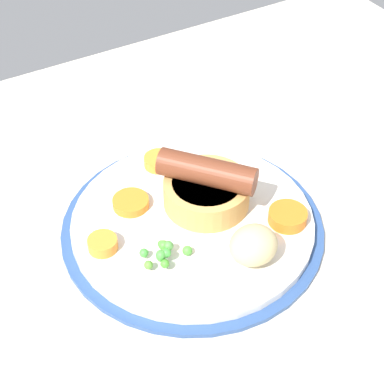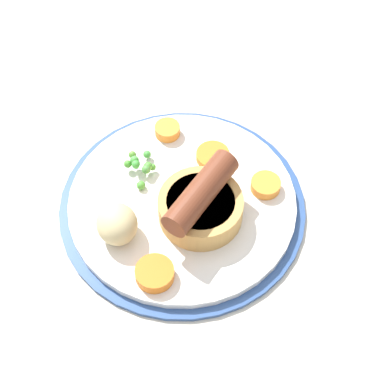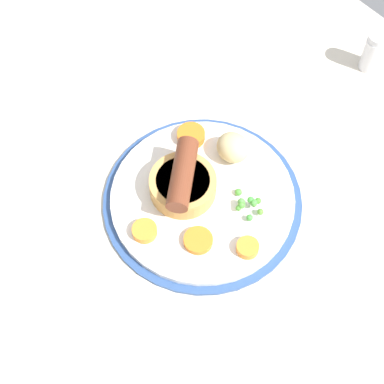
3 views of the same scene
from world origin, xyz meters
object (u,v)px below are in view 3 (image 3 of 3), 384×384
(pea_pile, at_px, (248,204))
(salt_shaker, at_px, (373,52))
(dinner_plate, at_px, (202,200))
(potato_chunk_0, at_px, (233,147))
(sausage_pudding, at_px, (183,182))
(carrot_slice_1, at_px, (145,231))
(carrot_slice_0, at_px, (198,240))
(carrot_slice_4, at_px, (248,248))
(carrot_slice_2, at_px, (191,136))

(pea_pile, xyz_separation_m, salt_shaker, (0.06, -0.31, 0.01))
(dinner_plate, distance_m, potato_chunk_0, 0.08)
(potato_chunk_0, bearing_deg, sausage_pudding, 88.87)
(carrot_slice_1, bearing_deg, potato_chunk_0, -85.49)
(dinner_plate, bearing_deg, sausage_pudding, 28.83)
(carrot_slice_1, height_order, salt_shaker, salt_shaker)
(dinner_plate, distance_m, carrot_slice_1, 0.09)
(potato_chunk_0, distance_m, carrot_slice_1, 0.16)
(carrot_slice_0, height_order, carrot_slice_1, carrot_slice_1)
(carrot_slice_4, bearing_deg, carrot_slice_0, 38.99)
(dinner_plate, height_order, salt_shaker, salt_shaker)
(sausage_pudding, bearing_deg, pea_pile, 81.60)
(dinner_plate, height_order, carrot_slice_4, carrot_slice_4)
(dinner_plate, relative_size, carrot_slice_1, 8.25)
(potato_chunk_0, height_order, carrot_slice_2, potato_chunk_0)
(potato_chunk_0, height_order, carrot_slice_4, potato_chunk_0)
(potato_chunk_0, height_order, carrot_slice_0, potato_chunk_0)
(sausage_pudding, xyz_separation_m, carrot_slice_0, (-0.07, 0.03, -0.02))
(carrot_slice_0, distance_m, carrot_slice_4, 0.06)
(carrot_slice_0, distance_m, salt_shaker, 0.39)
(sausage_pudding, xyz_separation_m, carrot_slice_2, (0.06, -0.06, -0.02))
(potato_chunk_0, bearing_deg, salt_shaker, -92.70)
(salt_shaker, bearing_deg, sausage_pudding, 87.68)
(carrot_slice_4, height_order, salt_shaker, salt_shaker)
(pea_pile, bearing_deg, carrot_slice_2, -7.20)
(sausage_pudding, xyz_separation_m, salt_shaker, (-0.01, -0.36, -0.00))
(carrot_slice_0, xyz_separation_m, carrot_slice_4, (-0.05, -0.04, 0.00))
(carrot_slice_0, height_order, carrot_slice_4, carrot_slice_4)
(carrot_slice_0, height_order, salt_shaker, salt_shaker)
(pea_pile, xyz_separation_m, carrot_slice_4, (-0.04, 0.04, -0.00))
(potato_chunk_0, xyz_separation_m, carrot_slice_0, (-0.07, 0.12, -0.01))
(pea_pile, distance_m, carrot_slice_0, 0.08)
(sausage_pudding, relative_size, carrot_slice_0, 2.51)
(carrot_slice_2, distance_m, carrot_slice_4, 0.18)
(dinner_plate, relative_size, pea_pile, 5.30)
(sausage_pudding, xyz_separation_m, potato_chunk_0, (-0.00, -0.09, -0.00))
(pea_pile, relative_size, potato_chunk_0, 1.08)
(sausage_pudding, relative_size, salt_shaker, 1.41)
(sausage_pudding, xyz_separation_m, carrot_slice_4, (-0.12, -0.00, -0.02))
(potato_chunk_0, relative_size, salt_shaker, 0.70)
(salt_shaker, bearing_deg, carrot_slice_0, 97.94)
(dinner_plate, relative_size, salt_shaker, 4.00)
(carrot_slice_1, height_order, carrot_slice_2, carrot_slice_2)
(pea_pile, height_order, potato_chunk_0, potato_chunk_0)
(sausage_pudding, distance_m, carrot_slice_1, 0.08)
(carrot_slice_0, xyz_separation_m, carrot_slice_2, (0.12, -0.10, 0.00))
(pea_pile, distance_m, carrot_slice_2, 0.13)
(carrot_slice_2, relative_size, carrot_slice_4, 1.35)
(dinner_plate, xyz_separation_m, carrot_slice_1, (0.01, 0.09, 0.01))
(carrot_slice_2, xyz_separation_m, salt_shaker, (-0.07, -0.29, 0.01))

